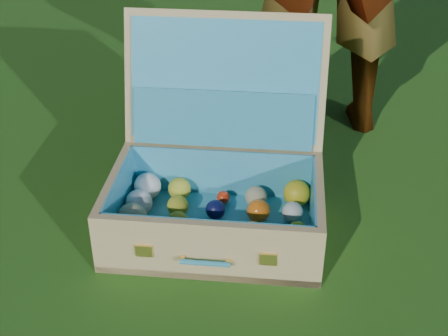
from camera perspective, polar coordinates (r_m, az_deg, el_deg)
ground at (r=1.80m, az=-2.94°, el=-6.08°), size 60.00×60.00×0.00m
suitcase at (r=1.78m, az=-0.66°, el=-0.34°), size 0.70×0.66×0.56m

